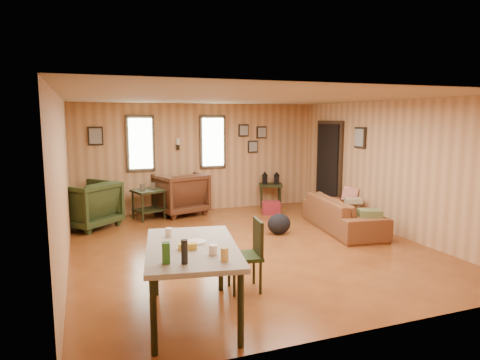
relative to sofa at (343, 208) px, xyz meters
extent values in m
cube|color=brown|center=(-2.05, -0.37, -0.42)|extent=(5.50, 6.00, 0.02)
cube|color=#997C5B|center=(-2.05, -0.37, 2.00)|extent=(5.50, 6.00, 0.02)
cube|color=tan|center=(-2.05, 2.64, 0.79)|extent=(5.50, 0.02, 2.40)
cube|color=tan|center=(-2.05, -3.38, 0.79)|extent=(5.50, 0.02, 2.40)
cube|color=tan|center=(-4.81, -0.37, 0.79)|extent=(0.02, 6.00, 2.40)
cube|color=tan|center=(0.71, -0.37, 0.79)|extent=(0.02, 6.00, 2.40)
cube|color=black|center=(-3.35, 2.60, 1.14)|extent=(0.60, 0.05, 1.20)
cube|color=#E0F2D1|center=(-3.35, 2.56, 1.14)|extent=(0.48, 0.04, 1.06)
cube|color=black|center=(-1.75, 2.60, 1.14)|extent=(0.60, 0.05, 1.20)
cube|color=#E0F2D1|center=(-1.75, 2.56, 1.14)|extent=(0.48, 0.04, 1.06)
cube|color=black|center=(-2.55, 2.58, 1.04)|extent=(0.07, 0.05, 0.12)
cylinder|color=silver|center=(-2.55, 2.52, 1.17)|extent=(0.07, 0.07, 0.14)
cube|color=black|center=(0.67, 1.58, 0.59)|extent=(0.06, 1.00, 2.05)
cube|color=black|center=(0.63, 1.58, 0.59)|extent=(0.04, 0.82, 1.90)
cube|color=black|center=(-1.00, 2.60, 1.39)|extent=(0.24, 0.04, 0.28)
cube|color=#9E998C|center=(-1.00, 2.57, 1.39)|extent=(0.19, 0.02, 0.22)
cube|color=black|center=(-0.55, 2.60, 1.34)|extent=(0.24, 0.04, 0.28)
cube|color=#9E998C|center=(-0.55, 2.57, 1.34)|extent=(0.19, 0.02, 0.22)
cube|color=black|center=(-0.77, 2.60, 1.01)|extent=(0.24, 0.04, 0.28)
cube|color=#9E998C|center=(-0.77, 2.57, 1.01)|extent=(0.19, 0.02, 0.22)
cube|color=black|center=(-4.25, 2.60, 1.31)|extent=(0.30, 0.04, 0.38)
cube|color=#9E998C|center=(-4.25, 2.57, 1.31)|extent=(0.24, 0.02, 0.31)
cube|color=black|center=(0.67, 0.48, 1.29)|extent=(0.04, 0.34, 0.42)
cube|color=#9E998C|center=(0.64, 0.48, 1.29)|extent=(0.02, 0.27, 0.34)
imported|color=brown|center=(0.00, 0.00, 0.00)|extent=(0.92, 2.17, 0.82)
imported|color=#482615|center=(-2.57, 2.37, 0.09)|extent=(1.19, 1.14, 1.00)
imported|color=#293518|center=(-4.48, 1.84, 0.08)|extent=(1.31, 1.31, 0.99)
cube|color=black|center=(-3.28, 2.14, 0.18)|extent=(0.74, 0.71, 0.04)
cube|color=black|center=(-3.28, 2.14, -0.22)|extent=(0.67, 0.64, 0.03)
cylinder|color=black|center=(-3.45, 1.86, -0.12)|extent=(0.06, 0.06, 0.59)
cylinder|color=black|center=(-2.97, 2.02, -0.12)|extent=(0.06, 0.06, 0.59)
cylinder|color=black|center=(-3.59, 2.27, -0.12)|extent=(0.06, 0.06, 0.59)
cylinder|color=black|center=(-3.12, 2.43, -0.12)|extent=(0.06, 0.06, 0.59)
cube|color=#463B2F|center=(-3.40, 2.10, 0.28)|extent=(0.11, 0.06, 0.14)
cube|color=#463B2F|center=(-3.18, 2.18, 0.27)|extent=(0.10, 0.05, 0.13)
cube|color=black|center=(-0.41, 2.35, 0.12)|extent=(0.69, 0.69, 0.04)
cylinder|color=black|center=(-0.69, 2.23, -0.15)|extent=(0.05, 0.05, 0.53)
cylinder|color=black|center=(-0.29, 2.07, -0.15)|extent=(0.05, 0.05, 0.53)
cylinder|color=black|center=(-0.54, 2.62, -0.15)|extent=(0.05, 0.05, 0.53)
cylinder|color=black|center=(-0.14, 2.47, -0.15)|extent=(0.05, 0.05, 0.53)
cube|color=black|center=(-0.54, 2.40, 0.24)|extent=(0.15, 0.15, 0.19)
cone|color=black|center=(-0.54, 2.40, 0.38)|extent=(0.21, 0.21, 0.11)
cube|color=black|center=(-0.29, 2.30, 0.24)|extent=(0.15, 0.15, 0.19)
cone|color=black|center=(-0.29, 2.30, 0.38)|extent=(0.21, 0.21, 0.11)
cube|color=maroon|center=(-0.70, 1.68, -0.27)|extent=(0.45, 0.37, 0.27)
ellipsoid|color=black|center=(-1.25, 0.15, -0.22)|extent=(0.51, 0.44, 0.38)
cube|color=#545C33|center=(0.02, -0.76, 0.07)|extent=(0.46, 0.42, 0.12)
cube|color=red|center=(0.53, 0.56, 0.15)|extent=(0.34, 0.20, 0.33)
cube|color=tan|center=(0.46, 0.33, 0.06)|extent=(0.39, 0.35, 0.09)
cube|color=gray|center=(-3.52, -2.49, 0.35)|extent=(1.18, 1.68, 0.05)
cylinder|color=black|center=(-4.02, -3.08, -0.04)|extent=(0.07, 0.07, 0.74)
cylinder|color=black|center=(-3.26, -3.22, -0.04)|extent=(0.07, 0.07, 0.74)
cylinder|color=black|center=(-3.79, -1.77, -0.04)|extent=(0.07, 0.07, 0.74)
cylinder|color=black|center=(-3.02, -1.90, -0.04)|extent=(0.07, 0.07, 0.74)
cylinder|color=white|center=(-3.40, -2.83, 0.42)|extent=(0.10, 0.10, 0.09)
cylinder|color=white|center=(-3.67, -2.05, 0.42)|extent=(0.10, 0.10, 0.09)
cube|color=#296324|center=(-3.87, -2.93, 0.47)|extent=(0.08, 0.08, 0.19)
cylinder|color=black|center=(-3.72, -3.00, 0.48)|extent=(0.07, 0.07, 0.23)
cylinder|color=tan|center=(-3.35, -3.04, 0.43)|extent=(0.09, 0.09, 0.12)
cylinder|color=white|center=(-3.45, -2.40, 0.38)|extent=(0.24, 0.24, 0.02)
cube|color=yellow|center=(-3.59, -2.58, 0.40)|extent=(0.20, 0.11, 0.06)
cube|color=#293518|center=(-2.75, -2.00, 0.01)|extent=(0.45, 0.45, 0.05)
cube|color=black|center=(-2.58, -2.02, 0.25)|extent=(0.09, 0.38, 0.43)
cylinder|color=black|center=(-2.93, -2.13, -0.20)|extent=(0.04, 0.04, 0.41)
cylinder|color=black|center=(-2.61, -2.18, -0.20)|extent=(0.04, 0.04, 0.41)
cylinder|color=black|center=(-2.89, -1.81, -0.20)|extent=(0.04, 0.04, 0.41)
cylinder|color=black|center=(-2.57, -1.86, -0.20)|extent=(0.04, 0.04, 0.41)
camera|label=1|loc=(-4.55, -6.66, 1.69)|focal=32.00mm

